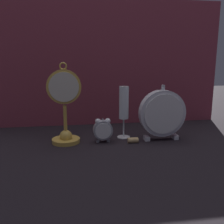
% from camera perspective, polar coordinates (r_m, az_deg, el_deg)
% --- Properties ---
extents(ground_plane, '(4.00, 4.00, 0.00)m').
position_cam_1_polar(ground_plane, '(1.01, 0.70, -7.26)').
color(ground_plane, black).
extents(fabric_backdrop_drape, '(1.20, 0.01, 0.62)m').
position_cam_1_polar(fabric_backdrop_drape, '(1.28, -1.73, 11.02)').
color(fabric_backdrop_drape, brown).
rests_on(fabric_backdrop_drape, ground_plane).
extents(pocket_watch_on_stand, '(0.13, 0.11, 0.32)m').
position_cam_1_polar(pocket_watch_on_stand, '(1.01, -10.71, 0.02)').
color(pocket_watch_on_stand, gold).
rests_on(pocket_watch_on_stand, ground_plane).
extents(alarm_clock_twin_bell, '(0.08, 0.03, 0.10)m').
position_cam_1_polar(alarm_clock_twin_bell, '(1.01, -2.09, -3.94)').
color(alarm_clock_twin_bell, gray).
rests_on(alarm_clock_twin_bell, ground_plane).
extents(mantel_clock_silver, '(0.19, 0.04, 0.23)m').
position_cam_1_polar(mantel_clock_silver, '(1.05, 11.41, -0.34)').
color(mantel_clock_silver, silver).
rests_on(mantel_clock_silver, ground_plane).
extents(champagne_flute, '(0.06, 0.06, 0.22)m').
position_cam_1_polar(champagne_flute, '(1.06, 2.72, 1.29)').
color(champagne_flute, silver).
rests_on(champagne_flute, ground_plane).
extents(wine_cork, '(0.04, 0.02, 0.02)m').
position_cam_1_polar(wine_cork, '(1.02, 4.76, -6.38)').
color(wine_cork, tan).
rests_on(wine_cork, ground_plane).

